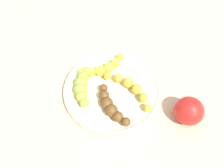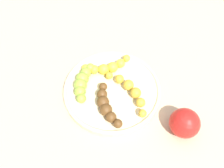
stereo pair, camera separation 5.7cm
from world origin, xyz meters
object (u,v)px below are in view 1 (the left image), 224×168
at_px(fruit_bowl, 112,89).
at_px(banana_spotted, 131,87).
at_px(banana_yellow, 104,68).
at_px(banana_green, 82,86).
at_px(banana_overripe, 111,106).
at_px(apple_red, 189,112).

distance_m(fruit_bowl, banana_spotted, 0.05).
distance_m(banana_yellow, banana_green, 0.09).
distance_m(banana_overripe, banana_yellow, 0.12).
xyz_separation_m(banana_spotted, apple_red, (-0.16, 0.01, 0.00)).
relative_size(fruit_bowl, banana_spotted, 1.74).
relative_size(banana_spotted, banana_green, 1.28).
xyz_separation_m(banana_overripe, banana_green, (0.09, -0.02, 0.00)).
distance_m(fruit_bowl, banana_overripe, 0.07).
xyz_separation_m(fruit_bowl, banana_yellow, (0.04, -0.05, 0.02)).
height_order(banana_overripe, banana_yellow, banana_overripe).
distance_m(banana_overripe, banana_spotted, 0.08).
bearing_deg(fruit_bowl, banana_overripe, 109.52).
distance_m(fruit_bowl, apple_red, 0.21).
bearing_deg(fruit_bowl, apple_red, 179.43).
height_order(banana_spotted, banana_yellow, banana_yellow).
height_order(fruit_bowl, banana_yellow, banana_yellow).
relative_size(banana_spotted, apple_red, 2.11).
distance_m(banana_spotted, banana_yellow, 0.10).
distance_m(fruit_bowl, banana_yellow, 0.07).
height_order(fruit_bowl, apple_red, apple_red).
bearing_deg(apple_red, banana_yellow, -10.83).
height_order(banana_yellow, apple_red, apple_red).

